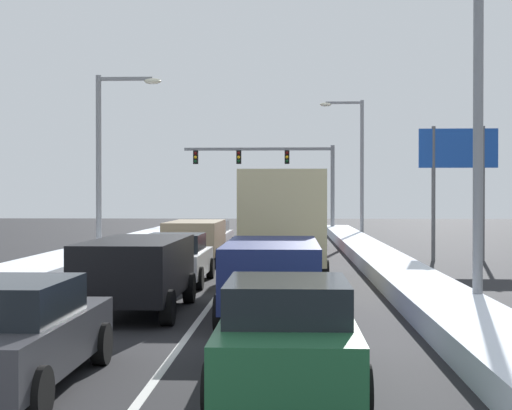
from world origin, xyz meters
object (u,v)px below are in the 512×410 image
sedan_maroon_right_lane_fourth (288,243)px  suv_red_right_lane_fifth (287,229)px  box_truck_right_lane_third (283,221)px  street_lamp_right_mid (356,157)px  suv_tan_center_lane_fourth (195,238)px  street_lamp_left_mid (108,149)px  traffic_light_gantry (280,166)px  sedan_silver_center_lane_fifth (210,236)px  sedan_charcoal_center_lane_nearest (9,334)px  suv_black_center_lane_second (138,268)px  street_lamp_right_near (461,106)px  suv_navy_right_lane_second (272,272)px  sedan_white_center_lane_third (176,258)px  roadside_sign_right (458,162)px  sedan_green_right_lane_nearest (287,333)px

sedan_maroon_right_lane_fourth → suv_red_right_lane_fifth: suv_red_right_lane_fifth is taller
box_truck_right_lane_third → street_lamp_right_mid: (4.19, 23.81, 3.13)m
suv_tan_center_lane_fourth → street_lamp_left_mid: street_lamp_left_mid is taller
traffic_light_gantry → suv_tan_center_lane_fourth: bearing=-96.7°
street_lamp_right_mid → sedan_silver_center_lane_fifth: bearing=-124.1°
sedan_charcoal_center_lane_nearest → sedan_silver_center_lane_fifth: (0.12, 25.61, 0.00)m
street_lamp_left_mid → sedan_maroon_right_lane_fourth: bearing=2.9°
suv_black_center_lane_second → street_lamp_right_near: bearing=-1.5°
suv_red_right_lane_fifth → sedan_charcoal_center_lane_nearest: bearing=-97.6°
suv_black_center_lane_second → street_lamp_left_mid: 14.61m
suv_tan_center_lane_fourth → street_lamp_right_mid: size_ratio=0.58×
suv_navy_right_lane_second → suv_red_right_lane_fifth: same height
sedan_silver_center_lane_fifth → street_lamp_left_mid: size_ratio=0.60×
box_truck_right_lane_third → sedan_charcoal_center_lane_nearest: 13.72m
sedan_white_center_lane_third → suv_tan_center_lane_fourth: bearing=91.9°
roadside_sign_right → street_lamp_left_mid: bearing=-175.6°
sedan_charcoal_center_lane_nearest → roadside_sign_right: size_ratio=0.82×
box_truck_right_lane_third → sedan_maroon_right_lane_fourth: 7.90m
box_truck_right_lane_third → suv_red_right_lane_fifth: box_truck_right_lane_third is taller
suv_red_right_lane_fifth → suv_black_center_lane_second: same height
sedan_white_center_lane_third → roadside_sign_right: (10.31, 8.86, 3.25)m
box_truck_right_lane_third → sedan_white_center_lane_third: size_ratio=1.60×
suv_navy_right_lane_second → traffic_light_gantry: size_ratio=0.46×
suv_black_center_lane_second → sedan_white_center_lane_third: suv_black_center_lane_second is taller
box_truck_right_lane_third → street_lamp_right_near: street_lamp_right_near is taller
suv_navy_right_lane_second → sedan_maroon_right_lane_fourth: suv_navy_right_lane_second is taller
sedan_charcoal_center_lane_nearest → sedan_silver_center_lane_fifth: size_ratio=1.00×
suv_black_center_lane_second → sedan_white_center_lane_third: (-0.00, 5.88, -0.25)m
sedan_charcoal_center_lane_nearest → suv_tan_center_lane_fourth: (0.17, 19.64, 0.25)m
traffic_light_gantry → roadside_sign_right: (7.62, -22.79, -0.71)m
sedan_green_right_lane_nearest → sedan_maroon_right_lane_fourth: bearing=90.2°
sedan_green_right_lane_nearest → street_lamp_right_near: (3.77, 6.56, 3.86)m
suv_navy_right_lane_second → sedan_charcoal_center_lane_nearest: bearing=-119.2°
sedan_charcoal_center_lane_nearest → sedan_white_center_lane_third: same height
sedan_white_center_lane_third → roadside_sign_right: roadside_sign_right is taller
suv_red_right_lane_fifth → sedan_maroon_right_lane_fourth: bearing=-89.2°
sedan_maroon_right_lane_fourth → suv_tan_center_lane_fourth: 3.85m
suv_tan_center_lane_fourth → roadside_sign_right: (10.54, 2.09, 3.00)m
suv_black_center_lane_second → sedan_silver_center_lane_fifth: size_ratio=1.09×
suv_black_center_lane_second → sedan_maroon_right_lane_fourth: bearing=76.5°
traffic_light_gantry → box_truck_right_lane_third: bearing=-89.0°
sedan_maroon_right_lane_fourth → roadside_sign_right: size_ratio=0.82×
street_lamp_right_near → suv_black_center_lane_second: bearing=178.5°
sedan_maroon_right_lane_fourth → street_lamp_left_mid: (-7.24, -0.37, 3.77)m
sedan_charcoal_center_lane_nearest → suv_tan_center_lane_fourth: size_ratio=0.92×
sedan_green_right_lane_nearest → sedan_silver_center_lane_fifth: bearing=98.3°
street_lamp_right_near → street_lamp_right_mid: size_ratio=0.91×
suv_navy_right_lane_second → traffic_light_gantry: bearing=90.6°
suv_red_right_lane_fifth → street_lamp_right_near: size_ratio=0.64×
suv_black_center_lane_second → suv_navy_right_lane_second: bearing=-14.4°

